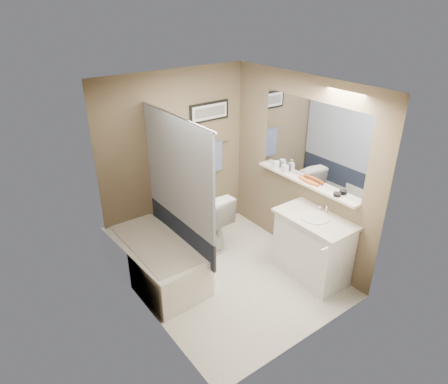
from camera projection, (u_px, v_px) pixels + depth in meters
ground at (231, 277)px, 5.05m from camera, size 2.50×2.50×0.00m
ceiling at (233, 88)px, 3.99m from camera, size 2.20×2.50×0.04m
wall_back at (177, 160)px, 5.40m from camera, size 2.20×0.04×2.40m
wall_front at (314, 241)px, 3.63m from camera, size 2.20×0.04×2.40m
wall_left at (145, 222)px, 3.94m from camera, size 0.04×2.50×2.40m
wall_right at (299, 170)px, 5.09m from camera, size 0.04×2.50×2.40m
tile_surround at (125, 219)px, 4.39m from camera, size 0.02×1.55×2.00m
curtain_rod at (175, 115)px, 4.29m from camera, size 0.02×1.55×0.02m
curtain_upper at (178, 171)px, 4.58m from camera, size 0.03×1.45×1.28m
curtain_lower at (181, 232)px, 4.94m from camera, size 0.03×1.45×0.36m
mirror at (311, 142)px, 4.80m from camera, size 0.02×1.60×1.00m
shelf at (304, 182)px, 5.01m from camera, size 0.12×1.60×0.03m
towel_bar at (211, 145)px, 5.64m from camera, size 0.60×0.02×0.02m
towel at (212, 158)px, 5.71m from camera, size 0.34×0.05×0.44m
art_frame at (209, 112)px, 5.44m from camera, size 0.62×0.02×0.26m
art_mat at (210, 112)px, 5.43m from camera, size 0.56×0.00×0.20m
art_image at (210, 112)px, 5.43m from camera, size 0.50×0.00×0.13m
door at (350, 240)px, 4.01m from camera, size 0.80×0.02×2.00m
door_handle at (324, 249)px, 3.87m from camera, size 0.10×0.02×0.02m
bathtub at (155, 260)px, 4.96m from camera, size 0.78×1.53×0.50m
tub_rim at (153, 243)px, 4.85m from camera, size 0.56×1.36×0.02m
toilet at (205, 219)px, 5.55m from camera, size 0.54×0.85×0.83m
vanity at (312, 248)px, 4.94m from camera, size 0.53×0.91×0.80m
countertop at (315, 219)px, 4.74m from camera, size 0.54×0.96×0.04m
sink_basin at (315, 217)px, 4.73m from camera, size 0.34×0.34×0.01m
faucet_spout at (327, 209)px, 4.81m from camera, size 0.02×0.02×0.10m
faucet_knob at (320, 207)px, 4.89m from camera, size 0.05×0.05×0.05m
candle_bowl_near at (337, 195)px, 4.62m from camera, size 0.09×0.09×0.04m
hair_brush_front at (311, 183)px, 4.91m from camera, size 0.07×0.22×0.04m
hair_brush_back at (305, 180)px, 4.98m from camera, size 0.06×0.22×0.04m
pink_comb at (293, 176)px, 5.15m from camera, size 0.03×0.16×0.01m
glass_jar at (276, 165)px, 5.35m from camera, size 0.08×0.08×0.10m
soap_bottle at (285, 167)px, 5.22m from camera, size 0.08×0.08×0.15m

